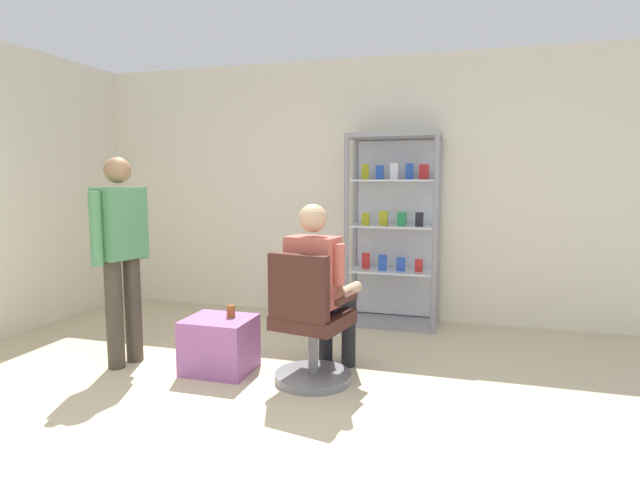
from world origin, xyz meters
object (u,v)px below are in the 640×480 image
(storage_crate, at_px, (220,345))
(tea_glass, at_px, (231,311))
(display_cabinet_main, at_px, (394,229))
(seated_shopkeeper, at_px, (320,282))
(office_chair, at_px, (309,330))
(standing_customer, at_px, (121,248))

(storage_crate, distance_m, tea_glass, 0.27)
(display_cabinet_main, height_order, seated_shopkeeper, display_cabinet_main)
(office_chair, xyz_separation_m, standing_customer, (-1.52, -0.03, 0.54))
(office_chair, distance_m, seated_shopkeeper, 0.36)
(tea_glass, relative_size, standing_customer, 0.06)
(storage_crate, distance_m, standing_customer, 1.07)
(office_chair, xyz_separation_m, seated_shopkeeper, (0.03, 0.16, 0.32))
(storage_crate, height_order, standing_customer, standing_customer)
(seated_shopkeeper, xyz_separation_m, tea_glass, (-0.69, -0.06, -0.25))
(display_cabinet_main, height_order, storage_crate, display_cabinet_main)
(display_cabinet_main, xyz_separation_m, tea_glass, (-1.00, -1.65, -0.51))
(office_chair, relative_size, tea_glass, 10.41)
(tea_glass, bearing_deg, display_cabinet_main, 58.75)
(display_cabinet_main, height_order, standing_customer, display_cabinet_main)
(seated_shopkeeper, bearing_deg, storage_crate, -171.64)
(storage_crate, bearing_deg, seated_shopkeeper, 8.36)
(tea_glass, bearing_deg, storage_crate, -144.06)
(seated_shopkeeper, xyz_separation_m, storage_crate, (-0.77, -0.11, -0.51))
(storage_crate, bearing_deg, tea_glass, 35.94)
(display_cabinet_main, xyz_separation_m, standing_customer, (-1.86, -1.78, -0.03))
(storage_crate, bearing_deg, display_cabinet_main, 57.75)
(seated_shopkeeper, bearing_deg, office_chair, -101.32)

